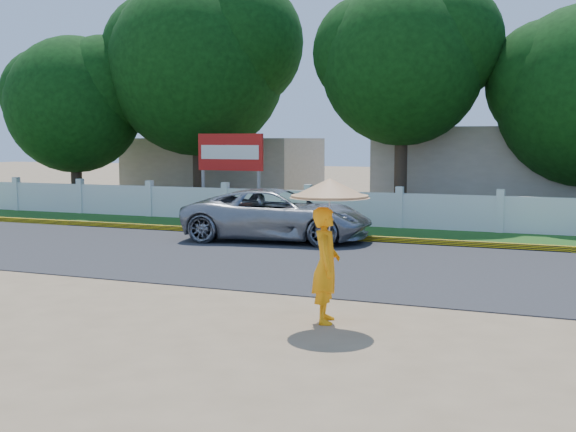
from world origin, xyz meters
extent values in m
plane|color=#9E8460|center=(0.00, 0.00, 0.00)|extent=(120.00, 120.00, 0.00)
cube|color=#38383A|center=(0.00, 4.50, 0.01)|extent=(60.00, 7.00, 0.02)
cube|color=#2D601E|center=(0.00, 9.75, 0.01)|extent=(60.00, 3.50, 0.03)
cube|color=yellow|center=(0.00, 8.05, 0.08)|extent=(40.00, 0.18, 0.16)
cube|color=silver|center=(0.00, 11.20, 0.55)|extent=(40.00, 0.10, 1.10)
cube|color=#B7AD99|center=(3.00, 18.00, 1.60)|extent=(10.00, 6.00, 3.20)
cube|color=#B7AD99|center=(-10.00, 19.00, 1.40)|extent=(8.00, 5.00, 2.80)
imported|color=#929499|center=(-2.45, 7.35, 0.71)|extent=(5.36, 3.01, 1.42)
imported|color=#FF980D|center=(1.63, -0.51, 0.87)|extent=(0.58, 0.73, 1.75)
cylinder|color=#9A999E|center=(1.68, -0.51, 1.55)|extent=(0.02, 0.02, 1.13)
cone|color=tan|center=(1.68, -0.51, 2.03)|extent=(1.20, 1.20, 0.29)
cylinder|color=gray|center=(-7.44, 12.30, 1.00)|extent=(0.12, 0.12, 2.00)
cylinder|color=gray|center=(-5.24, 12.30, 1.00)|extent=(0.12, 0.12, 2.00)
cube|color=red|center=(-6.34, 12.30, 2.30)|extent=(2.50, 0.12, 1.30)
cube|color=silver|center=(-6.34, 12.24, 2.30)|extent=(2.25, 0.02, 0.49)
cylinder|color=#473828|center=(-13.73, 13.21, 1.32)|extent=(0.44, 0.44, 2.63)
sphere|color=#0F410F|center=(-13.73, 13.21, 4.13)|extent=(5.43, 5.43, 5.43)
cylinder|color=#473828|center=(-9.00, 14.77, 1.83)|extent=(0.44, 0.44, 3.66)
sphere|color=#0F410F|center=(-9.00, 14.77, 5.59)|extent=(6.99, 6.99, 6.99)
cylinder|color=#473828|center=(-0.63, 14.00, 1.89)|extent=(0.44, 0.44, 3.78)
sphere|color=#0F410F|center=(-0.63, 14.00, 5.31)|extent=(5.57, 5.57, 5.57)
camera|label=1|loc=(5.08, -10.61, 2.75)|focal=45.00mm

